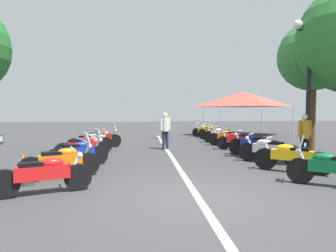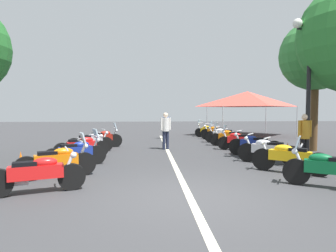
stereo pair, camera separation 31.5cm
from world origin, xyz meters
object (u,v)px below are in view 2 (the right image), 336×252
motorcycle_right_row_5 (229,137)px  street_lamp_twin_globe (309,66)px  motorcycle_left_row_0 (37,173)px  motorcycle_right_row_3 (254,145)px  motorcycle_right_row_4 (239,140)px  roadside_tree_1 (316,56)px  motorcycle_right_row_2 (268,150)px  motorcycle_right_row_7 (216,132)px  motorcycle_right_row_6 (223,135)px  event_tent (247,99)px  motorcycle_right_row_1 (289,157)px  bystander_1 (305,134)px  bystander_0 (166,124)px  motorcycle_left_row_4 (91,142)px  traffic_cone_2 (21,162)px  motorcycle_right_row_0 (328,168)px  traffic_cone_0 (267,144)px  motorcycle_right_row_8 (208,131)px  motorcycle_left_row_1 (58,161)px  motorcycle_left_row_2 (77,152)px  motorcycle_left_row_5 (102,138)px  traffic_cone_1 (288,151)px  bystander_2 (166,128)px  motorcycle_left_row_3 (82,147)px

motorcycle_right_row_5 → street_lamp_twin_globe: 5.66m
motorcycle_left_row_0 → motorcycle_right_row_3: (4.56, -6.64, 0.02)m
motorcycle_right_row_4 → roadside_tree_1: 5.07m
motorcycle_right_row_2 → motorcycle_right_row_7: (7.82, -0.11, -0.00)m
motorcycle_right_row_4 → motorcycle_right_row_6: 2.89m
roadside_tree_1 → event_tent: 8.10m
motorcycle_right_row_1 → motorcycle_right_row_2: size_ratio=1.00×
motorcycle_right_row_3 → motorcycle_right_row_5: size_ratio=0.92×
bystander_1 → roadside_tree_1: roadside_tree_1 is taller
bystander_0 → bystander_1: 9.64m
motorcycle_left_row_4 → traffic_cone_2: motorcycle_left_row_4 is taller
motorcycle_right_row_0 → traffic_cone_0: bearing=-68.8°
motorcycle_right_row_6 → motorcycle_right_row_8: 3.28m
traffic_cone_0 → bystander_1: bystander_1 is taller
motorcycle_left_row_1 → motorcycle_left_row_2: size_ratio=1.07×
motorcycle_right_row_3 → roadside_tree_1: bearing=-119.3°
motorcycle_left_row_5 → bystander_0: size_ratio=1.22×
motorcycle_right_row_4 → traffic_cone_2: motorcycle_right_row_4 is taller
motorcycle_right_row_6 → traffic_cone_0: (-3.10, -1.23, -0.18)m
motorcycle_left_row_1 → bystander_1: 8.06m
traffic_cone_1 → traffic_cone_2: size_ratio=1.00×
bystander_2 → street_lamp_twin_globe: bearing=-152.1°
roadside_tree_1 → motorcycle_left_row_3: bearing=97.6°
street_lamp_twin_globe → motorcycle_left_row_3: bearing=79.3°
motorcycle_right_row_2 → motorcycle_right_row_7: 7.82m
motorcycle_left_row_4 → traffic_cone_2: bearing=-128.0°
motorcycle_right_row_2 → motorcycle_right_row_6: size_ratio=0.92×
motorcycle_left_row_4 → bystander_2: bystander_2 is taller
motorcycle_left_row_5 → motorcycle_right_row_2: size_ratio=1.10×
traffic_cone_1 → motorcycle_right_row_7: bearing=9.2°
motorcycle_right_row_5 → street_lamp_twin_globe: size_ratio=0.39×
motorcycle_right_row_4 → event_tent: 8.45m
motorcycle_left_row_3 → bystander_2: (2.30, -3.32, 0.56)m
bystander_1 → roadside_tree_1: bearing=-44.7°
motorcycle_right_row_2 → roadside_tree_1: bearing=-102.8°
motorcycle_right_row_3 → traffic_cone_1: motorcycle_right_row_3 is taller
traffic_cone_0 → street_lamp_twin_globe: bearing=-177.8°
motorcycle_left_row_1 → bystander_0: bystander_0 is taller
motorcycle_right_row_4 → bystander_0: 6.25m
motorcycle_left_row_5 → bystander_1: bearing=-49.5°
motorcycle_left_row_4 → motorcycle_left_row_3: bearing=-109.5°
street_lamp_twin_globe → bystander_0: size_ratio=3.04×
street_lamp_twin_globe → traffic_cone_2: street_lamp_twin_globe is taller
motorcycle_right_row_2 → roadside_tree_1: roadside_tree_1 is taller
motorcycle_right_row_0 → motorcycle_right_row_1: 1.59m
motorcycle_left_row_0 → bystander_1: bearing=1.2°
motorcycle_left_row_0 → event_tent: event_tent is taller
motorcycle_right_row_2 → motorcycle_right_row_8: size_ratio=1.07×
bystander_0 → roadside_tree_1: roadside_tree_1 is taller
roadside_tree_1 → motorcycle_right_row_6: bearing=45.4°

